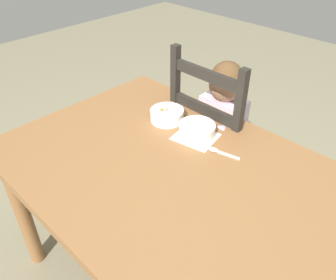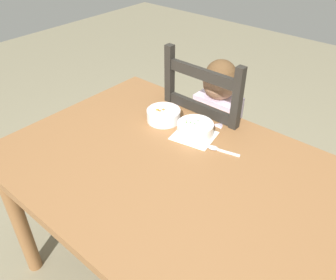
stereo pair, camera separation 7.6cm
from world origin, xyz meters
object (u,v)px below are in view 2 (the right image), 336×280
at_px(dining_table, 171,185).
at_px(child_figure, 213,122).
at_px(dining_chair, 212,146).
at_px(spoon, 218,149).
at_px(bowl_of_peas, 195,129).
at_px(bowl_of_carrots, 164,115).

xyz_separation_m(dining_table, child_figure, (-0.15, 0.52, -0.01)).
height_order(dining_chair, spoon, dining_chair).
xyz_separation_m(bowl_of_peas, spoon, (0.14, -0.03, -0.03)).
relative_size(dining_chair, bowl_of_carrots, 6.81).
xyz_separation_m(dining_table, dining_chair, (-0.15, 0.52, -0.17)).
bearing_deg(spoon, dining_chair, 125.31).
bearing_deg(dining_chair, child_figure, -83.36).
distance_m(child_figure, spoon, 0.41).
xyz_separation_m(dining_chair, bowl_of_carrots, (-0.09, -0.29, 0.30)).
distance_m(dining_table, bowl_of_peas, 0.27).
height_order(bowl_of_carrots, spoon, bowl_of_carrots).
height_order(bowl_of_peas, spoon, bowl_of_peas).
height_order(dining_chair, child_figure, dining_chair).
distance_m(dining_chair, spoon, 0.48).
bearing_deg(child_figure, dining_chair, 96.64).
height_order(dining_table, bowl_of_peas, bowl_of_peas).
xyz_separation_m(child_figure, bowl_of_carrots, (-0.09, -0.29, 0.14)).
relative_size(dining_chair, spoon, 7.63).
xyz_separation_m(bowl_of_carrots, spoon, (0.32, -0.03, -0.02)).
xyz_separation_m(bowl_of_peas, bowl_of_carrots, (-0.18, -0.00, -0.00)).
height_order(dining_chair, bowl_of_carrots, dining_chair).
xyz_separation_m(dining_chair, bowl_of_peas, (0.09, -0.29, 0.30)).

